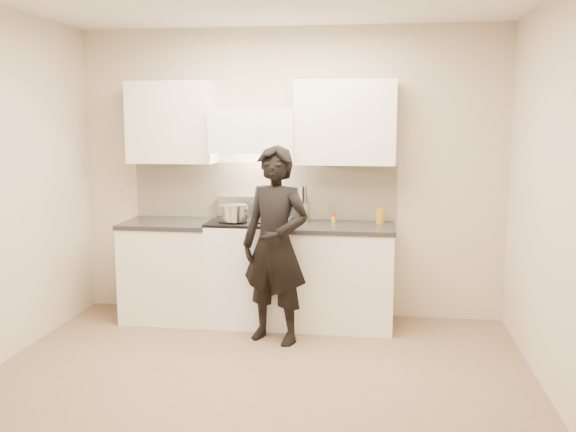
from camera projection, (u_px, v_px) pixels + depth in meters
The scene contains 11 objects.
ground_plane at pixel (255, 384), 4.53m from camera, with size 4.00×4.00×0.00m, color #87684E.
room_shell at pixel (255, 155), 4.67m from camera, with size 4.04×3.54×2.70m.
stove at pixel (252, 271), 5.90m from camera, with size 0.76×0.65×0.96m.
counter_right at pixel (342, 275), 5.79m from camera, with size 0.92×0.67×0.92m.
counter_left at pixel (171, 269), 6.01m from camera, with size 0.82×0.67×0.92m.
wok at pixel (271, 208), 5.88m from camera, with size 0.34×0.42×0.27m.
stock_pot at pixel (235, 213), 5.69m from camera, with size 0.29×0.29×0.15m.
utensil_crock at pixel (303, 211), 5.92m from camera, with size 0.12×0.12×0.33m.
spice_jar at pixel (334, 218), 5.85m from camera, with size 0.04×0.04×0.08m.
oil_glass at pixel (380, 216), 5.80m from camera, with size 0.08×0.08×0.14m.
person at pixel (275, 245), 5.31m from camera, with size 0.60×0.39×1.64m, color black.
Camera 1 is at (0.84, -4.23, 1.85)m, focal length 40.00 mm.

